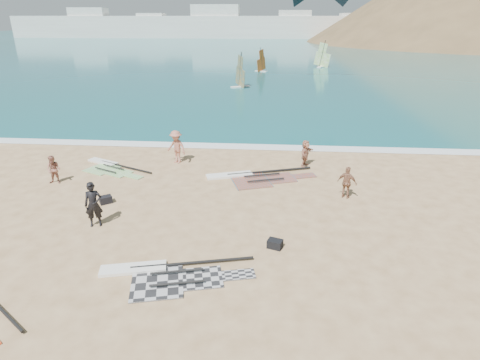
# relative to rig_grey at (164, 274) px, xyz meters

# --- Properties ---
(ground) EXTENTS (300.00, 300.00, 0.00)m
(ground) POSITION_rel_rig_grey_xyz_m (0.71, 2.42, -0.05)
(ground) COLOR tan
(ground) RESTS_ON ground
(sea) EXTENTS (300.00, 240.00, 0.06)m
(sea) POSITION_rel_rig_grey_xyz_m (0.71, 134.42, -0.05)
(sea) COLOR #0C5555
(sea) RESTS_ON ground
(surf_line) EXTENTS (300.00, 1.20, 0.04)m
(surf_line) POSITION_rel_rig_grey_xyz_m (0.71, 14.72, -0.05)
(surf_line) COLOR white
(surf_line) RESTS_ON ground
(far_town) EXTENTS (160.00, 8.00, 12.00)m
(far_town) POSITION_rel_rig_grey_xyz_m (-15.01, 152.42, 4.44)
(far_town) COLOR white
(far_town) RESTS_ON ground
(rig_grey) EXTENTS (5.54, 2.81, 0.20)m
(rig_grey) POSITION_rel_rig_grey_xyz_m (0.00, 0.00, 0.00)
(rig_grey) COLOR #242426
(rig_grey) RESTS_ON ground
(rig_green) EXTENTS (4.55, 3.21, 0.19)m
(rig_green) POSITION_rel_rig_grey_xyz_m (-5.93, 10.09, -0.00)
(rig_green) COLOR #61C735
(rig_green) RESTS_ON ground
(rig_orange) EXTENTS (6.20, 3.51, 0.20)m
(rig_orange) POSITION_rel_rig_grey_xyz_m (2.60, 9.22, 0.00)
(rig_orange) COLOR #FF3C00
(rig_orange) RESTS_ON ground
(gear_bag_near) EXTENTS (0.68, 0.65, 0.35)m
(gear_bag_near) POSITION_rel_rig_grey_xyz_m (-4.25, 5.43, 0.13)
(gear_bag_near) COLOR black
(gear_bag_near) RESTS_ON ground
(gear_bag_far) EXTENTS (0.65, 0.55, 0.34)m
(gear_bag_far) POSITION_rel_rig_grey_xyz_m (3.83, 2.10, 0.12)
(gear_bag_far) COLOR black
(gear_bag_far) RESTS_ON ground
(person_wetsuit) EXTENTS (0.83, 0.67, 1.98)m
(person_wetsuit) POSITION_rel_rig_grey_xyz_m (-3.79, 3.25, 0.94)
(person_wetsuit) COLOR black
(person_wetsuit) RESTS_ON ground
(beachgoer_left) EXTENTS (0.78, 0.63, 1.54)m
(beachgoer_left) POSITION_rel_rig_grey_xyz_m (-7.87, 7.59, 0.72)
(beachgoer_left) COLOR #9C6454
(beachgoer_left) RESTS_ON ground
(beachgoer_mid) EXTENTS (1.49, 1.25, 2.01)m
(beachgoer_mid) POSITION_rel_rig_grey_xyz_m (-2.14, 11.32, 0.95)
(beachgoer_mid) COLOR #AF6C58
(beachgoer_mid) RESTS_ON ground
(beachgoer_back) EXTENTS (1.02, 0.78, 1.62)m
(beachgoer_back) POSITION_rel_rig_grey_xyz_m (7.29, 6.98, 0.76)
(beachgoer_back) COLOR #97654A
(beachgoer_back) RESTS_ON ground
(beachgoer_right) EXTENTS (1.06, 1.52, 1.58)m
(beachgoer_right) POSITION_rel_rig_grey_xyz_m (5.58, 11.41, 0.74)
(beachgoer_right) COLOR tan
(beachgoer_right) RESTS_ON ground
(windsurfer_left) EXTENTS (2.39, 2.55, 4.30)m
(windsurfer_left) POSITION_rel_rig_grey_xyz_m (-0.54, 38.91, 1.21)
(windsurfer_left) COLOR white
(windsurfer_left) RESTS_ON ground
(windsurfer_centre) EXTENTS (2.09, 2.21, 3.79)m
(windsurfer_centre) POSITION_rel_rig_grey_xyz_m (1.56, 54.16, 1.10)
(windsurfer_centre) COLOR white
(windsurfer_centre) RESTS_ON ground
(windsurfer_right) EXTENTS (2.67, 2.50, 4.51)m
(windsurfer_right) POSITION_rel_rig_grey_xyz_m (11.73, 60.78, 1.26)
(windsurfer_right) COLOR white
(windsurfer_right) RESTS_ON ground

